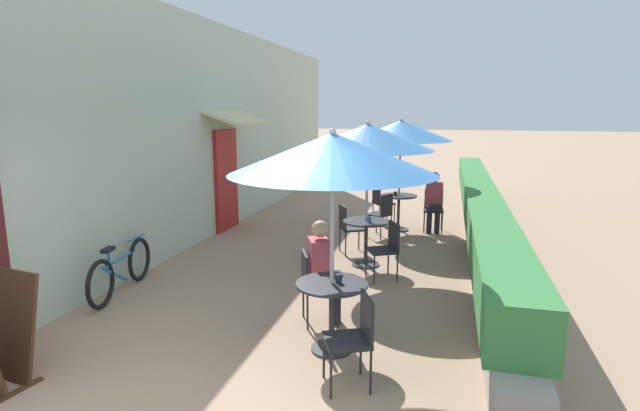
{
  "coord_description": "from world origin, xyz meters",
  "views": [
    {
      "loc": [
        2.11,
        -3.18,
        2.52
      ],
      "look_at": [
        0.15,
        4.4,
        1.0
      ],
      "focal_mm": 28.0,
      "sensor_mm": 36.0,
      "label": 1
    }
  ],
  "objects": [
    {
      "name": "cafe_chair_far_right",
      "position": [
        0.69,
        7.74,
        0.52
      ],
      "size": [
        0.55,
        0.55,
        0.87
      ],
      "rotation": [
        0.0,
        0.0,
        5.28
      ],
      "color": "#232328",
      "rests_on": "ground_plane"
    },
    {
      "name": "coffee_cup_far",
      "position": [
        1.07,
        7.1,
        0.79
      ],
      "size": [
        0.07,
        0.07,
        0.09
      ],
      "color": "#232328",
      "rests_on": "patio_table_far"
    },
    {
      "name": "patio_umbrella_mid",
      "position": [
        0.87,
        4.61,
        2.09
      ],
      "size": [
        2.09,
        2.09,
        2.34
      ],
      "color": "#B7B7BC",
      "rests_on": "ground_plane"
    },
    {
      "name": "cafe_facade_wall",
      "position": [
        -2.54,
        6.94,
        2.09
      ],
      "size": [
        0.98,
        14.15,
        4.2
      ],
      "color": "#B2C1AD",
      "rests_on": "ground_plane"
    },
    {
      "name": "patio_umbrella_far",
      "position": [
        1.14,
        7.18,
        2.09
      ],
      "size": [
        2.09,
        2.09,
        2.34
      ],
      "color": "#B7B7BC",
      "rests_on": "ground_plane"
    },
    {
      "name": "planter_hedge",
      "position": [
        2.75,
        6.97,
        0.54
      ],
      "size": [
        0.6,
        13.15,
        1.01
      ],
      "color": "gray",
      "rests_on": "ground_plane"
    },
    {
      "name": "coffee_cup_near",
      "position": [
        1.06,
        1.65,
        0.79
      ],
      "size": [
        0.07,
        0.07,
        0.09
      ],
      "color": "#232328",
      "rests_on": "patio_table_near"
    },
    {
      "name": "cafe_chair_mid_right",
      "position": [
        1.28,
        4.01,
        0.52
      ],
      "size": [
        0.54,
        0.54,
        0.87
      ],
      "rotation": [
        0.0,
        0.0,
        8.35
      ],
      "color": "#232328",
      "rests_on": "ground_plane"
    },
    {
      "name": "patio_umbrella_near",
      "position": [
        1.0,
        1.62,
        2.09
      ],
      "size": [
        2.09,
        2.09,
        2.34
      ],
      "color": "#B7B7BC",
      "rests_on": "ground_plane"
    },
    {
      "name": "cafe_chair_far_back",
      "position": [
        0.88,
        6.5,
        0.52
      ],
      "size": [
        0.54,
        0.54,
        0.87
      ],
      "rotation": [
        0.0,
        0.0,
        7.38
      ],
      "color": "#232328",
      "rests_on": "ground_plane"
    },
    {
      "name": "cafe_chair_far_left",
      "position": [
        1.85,
        7.29,
        0.52
      ],
      "size": [
        0.42,
        0.42,
        0.87
      ],
      "rotation": [
        0.0,
        0.0,
        3.19
      ],
      "color": "#232328",
      "rests_on": "ground_plane"
    },
    {
      "name": "patio_table_far",
      "position": [
        1.14,
        7.18,
        0.53
      ],
      "size": [
        0.75,
        0.75,
        0.75
      ],
      "color": "#28282D",
      "rests_on": "ground_plane"
    },
    {
      "name": "seated_patron_near_left",
      "position": [
        0.74,
        2.29,
        0.69
      ],
      "size": [
        0.5,
        0.46,
        1.25
      ],
      "rotation": [
        0.0,
        0.0,
        5.13
      ],
      "color": "#23232D",
      "rests_on": "ground_plane"
    },
    {
      "name": "cafe_chair_near_left",
      "position": [
        0.63,
        2.24,
        0.52
      ],
      "size": [
        0.53,
        0.53,
        0.87
      ],
      "rotation": [
        0.0,
        0.0,
        5.13
      ],
      "color": "#232328",
      "rests_on": "ground_plane"
    },
    {
      "name": "cafe_chair_near_right",
      "position": [
        1.36,
        1.0,
        0.52
      ],
      "size": [
        0.53,
        0.53,
        0.87
      ],
      "rotation": [
        0.0,
        0.0,
        8.28
      ],
      "color": "#232328",
      "rests_on": "ground_plane"
    },
    {
      "name": "coffee_cup_mid",
      "position": [
        0.93,
        4.52,
        0.79
      ],
      "size": [
        0.07,
        0.07,
        0.09
      ],
      "color": "teal",
      "rests_on": "patio_table_mid"
    },
    {
      "name": "patio_table_near",
      "position": [
        1.0,
        1.62,
        0.53
      ],
      "size": [
        0.75,
        0.75,
        0.75
      ],
      "color": "#28282D",
      "rests_on": "ground_plane"
    },
    {
      "name": "bicycle_leaning",
      "position": [
        -2.2,
        2.51,
        0.34
      ],
      "size": [
        0.32,
        1.72,
        0.73
      ],
      "rotation": [
        0.0,
        0.0,
        0.15
      ],
      "color": "black",
      "rests_on": "ground_plane"
    },
    {
      "name": "patio_table_mid",
      "position": [
        0.87,
        4.61,
        0.53
      ],
      "size": [
        0.75,
        0.75,
        0.75
      ],
      "color": "#28282D",
      "rests_on": "ground_plane"
    },
    {
      "name": "seated_patron_far_left",
      "position": [
        1.86,
        7.17,
        0.69
      ],
      "size": [
        0.35,
        0.41,
        1.25
      ],
      "rotation": [
        0.0,
        0.0,
        3.19
      ],
      "color": "#23232D",
      "rests_on": "ground_plane"
    },
    {
      "name": "cafe_chair_mid_left",
      "position": [
        0.46,
        5.2,
        0.52
      ],
      "size": [
        0.54,
        0.54,
        0.87
      ],
      "rotation": [
        0.0,
        0.0,
        5.21
      ],
      "color": "#232328",
      "rests_on": "ground_plane"
    }
  ]
}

